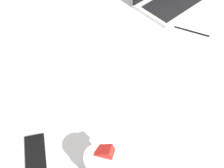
# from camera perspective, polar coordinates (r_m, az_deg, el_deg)

# --- Properties ---
(bed_mattress) EXTENTS (1.80, 1.40, 0.18)m
(bed_mattress) POSITION_cam_1_polar(r_m,az_deg,el_deg) (1.43, 4.12, 5.00)
(bed_mattress) COLOR white
(bed_mattress) RESTS_ON ground
(snack_cup) EXTENTS (0.10, 0.11, 0.14)m
(snack_cup) POSITION_cam_1_polar(r_m,az_deg,el_deg) (0.96, -2.58, -15.23)
(snack_cup) COLOR silver
(snack_cup) RESTS_ON bed_mattress
(cell_phone) EXTENTS (0.09, 0.15, 0.01)m
(cell_phone) POSITION_cam_1_polar(r_m,az_deg,el_deg) (1.06, -14.70, -12.89)
(cell_phone) COLOR black
(cell_phone) RESTS_ON bed_mattress
(charger_cable) EXTENTS (0.12, 0.13, 0.01)m
(charger_cable) POSITION_cam_1_polar(r_m,az_deg,el_deg) (1.47, 15.26, 9.84)
(charger_cable) COLOR black
(charger_cable) RESTS_ON bed_mattress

